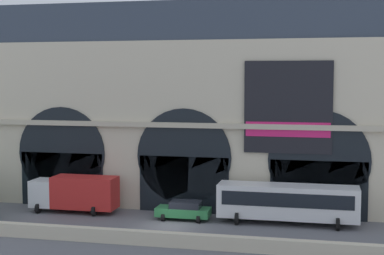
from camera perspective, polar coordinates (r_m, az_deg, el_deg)
name	(u,v)px	position (r m, az deg, el deg)	size (l,w,h in m)	color
ground_plane	(169,226)	(45.65, -2.30, -9.72)	(200.00, 200.00, 0.00)	slate
quay_parapet_wall	(149,238)	(40.73, -4.22, -10.83)	(90.00, 0.70, 0.97)	beige
station_building	(191,108)	(51.69, -0.08, 1.94)	(47.44, 5.75, 18.16)	beige
box_truck_midwest	(75,193)	(50.95, -11.45, -6.31)	(7.50, 2.91, 3.12)	white
car_center	(184,210)	(47.51, -0.81, -8.14)	(4.40, 2.22, 1.55)	#2D7A42
bus_mideast	(288,202)	(46.58, 9.41, -7.23)	(11.00, 3.25, 3.10)	white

